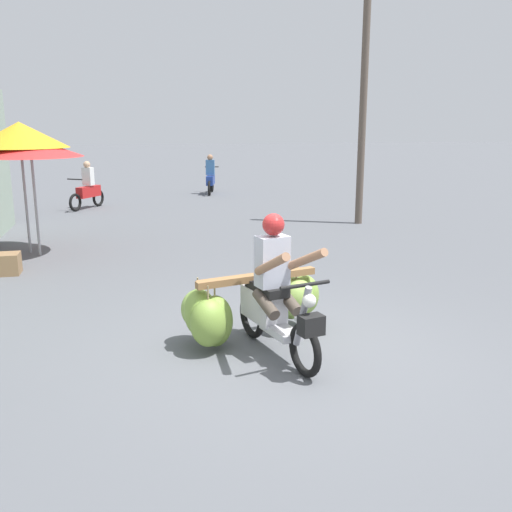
# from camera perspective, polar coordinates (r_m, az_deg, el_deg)

# --- Properties ---
(ground_plane) EXTENTS (120.00, 120.00, 0.00)m
(ground_plane) POSITION_cam_1_polar(r_m,az_deg,el_deg) (6.44, 3.62, -9.84)
(ground_plane) COLOR #56595E
(motorbike_main_loaded) EXTENTS (1.78, 1.97, 1.58)m
(motorbike_main_loaded) POSITION_cam_1_polar(r_m,az_deg,el_deg) (6.56, -0.06, -4.82)
(motorbike_main_loaded) COLOR black
(motorbike_main_loaded) RESTS_ON ground
(motorbike_distant_ahead_left) EXTENTS (0.97, 1.40, 1.40)m
(motorbike_distant_ahead_left) POSITION_cam_1_polar(r_m,az_deg,el_deg) (17.67, -16.51, 6.42)
(motorbike_distant_ahead_left) COLOR black
(motorbike_distant_ahead_left) RESTS_ON ground
(motorbike_distant_ahead_right) EXTENTS (0.61, 1.59, 1.40)m
(motorbike_distant_ahead_right) POSITION_cam_1_polar(r_m,az_deg,el_deg) (20.49, -4.59, 7.80)
(motorbike_distant_ahead_right) COLOR black
(motorbike_distant_ahead_right) RESTS_ON ground
(market_umbrella_near_shop) EXTENTS (1.91, 1.91, 2.24)m
(market_umbrella_near_shop) POSITION_cam_1_polar(r_m,az_deg,el_deg) (11.54, -21.68, 10.10)
(market_umbrella_near_shop) COLOR #99999E
(market_umbrella_near_shop) RESTS_ON ground
(market_umbrella_further_along) EXTENTS (1.81, 1.81, 2.53)m
(market_umbrella_further_along) POSITION_cam_1_polar(r_m,az_deg,el_deg) (11.83, -22.63, 11.15)
(market_umbrella_further_along) COLOR #99999E
(market_umbrella_further_along) RESTS_ON ground
(produce_crate) EXTENTS (0.56, 0.40, 0.36)m
(produce_crate) POSITION_cam_1_polar(r_m,az_deg,el_deg) (10.53, -24.09, -0.75)
(produce_crate) COLOR olive
(produce_crate) RESTS_ON ground
(utility_pole) EXTENTS (0.18, 0.18, 5.81)m
(utility_pole) POSITION_cam_1_polar(r_m,az_deg,el_deg) (14.54, 10.69, 14.59)
(utility_pole) COLOR brown
(utility_pole) RESTS_ON ground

